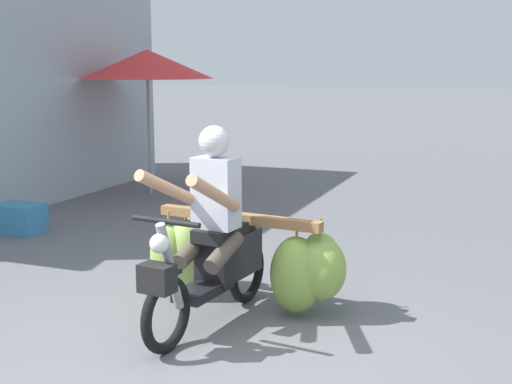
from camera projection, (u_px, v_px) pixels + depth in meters
name	position (u px, v px, depth m)	size (l,w,h in m)	color
ground_plane	(197.00, 375.00, 4.54)	(120.00, 120.00, 0.00)	slate
motorbike_main_loaded	(238.00, 254.00, 5.65)	(1.82, 1.83, 1.58)	black
market_umbrella_near_shop	(147.00, 64.00, 10.59)	(2.06, 2.06, 2.28)	#99999E
produce_crate	(19.00, 218.00, 8.37)	(0.56, 0.40, 0.36)	teal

